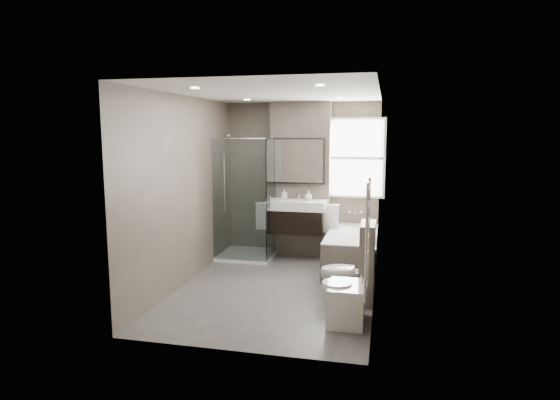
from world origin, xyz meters
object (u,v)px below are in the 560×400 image
(vanity, at_px, (297,216))
(bathtub, at_px, (352,249))
(toilet, at_px, (347,273))
(bidet, at_px, (346,302))

(vanity, height_order, bathtub, vanity)
(bathtub, xyz_separation_m, toilet, (0.05, -1.35, 0.04))
(toilet, height_order, bidet, toilet)
(vanity, height_order, bidet, vanity)
(bathtub, distance_m, bidet, 2.07)
(toilet, xyz_separation_m, bidet, (0.04, -0.71, -0.12))
(toilet, relative_size, bidet, 1.25)
(bathtub, bearing_deg, toilet, -88.09)
(bathtub, bearing_deg, bidet, -87.54)
(vanity, relative_size, bidet, 1.69)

